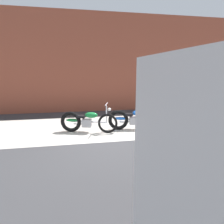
# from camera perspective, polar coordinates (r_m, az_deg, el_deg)

# --- Properties ---
(ground_plane) EXTENTS (80.00, 80.00, 0.00)m
(ground_plane) POSITION_cam_1_polar(r_m,az_deg,el_deg) (6.04, 0.79, -8.58)
(ground_plane) COLOR #38383A
(sidewalk_slab) EXTENTS (36.00, 3.50, 0.01)m
(sidewalk_slab) POSITION_cam_1_polar(r_m,az_deg,el_deg) (7.68, -1.87, -4.18)
(sidewalk_slab) COLOR #B2ADA3
(sidewalk_slab) RESTS_ON ground
(brick_building_wall) EXTENTS (36.00, 0.50, 5.07)m
(brick_building_wall) POSITION_cam_1_polar(r_m,az_deg,el_deg) (10.83, -4.94, 13.84)
(brick_building_wall) COLOR brown
(brick_building_wall) RESTS_ON ground
(motorcycle_green) EXTENTS (1.95, 0.81, 1.03)m
(motorcycle_green) POSITION_cam_1_polar(r_m,az_deg,el_deg) (6.92, -7.90, -2.64)
(motorcycle_green) COLOR black
(motorcycle_green) RESTS_ON ground
(motorcycle_blue) EXTENTS (2.00, 0.66, 1.03)m
(motorcycle_blue) POSITION_cam_1_polar(r_m,az_deg,el_deg) (7.21, 5.75, -2.02)
(motorcycle_blue) COLOR black
(motorcycle_blue) RESTS_ON ground
(traffic_cone) EXTENTS (0.40, 0.40, 0.55)m
(traffic_cone) POSITION_cam_1_polar(r_m,az_deg,el_deg) (8.32, 22.72, -2.10)
(traffic_cone) COLOR orange
(traffic_cone) RESTS_ON ground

